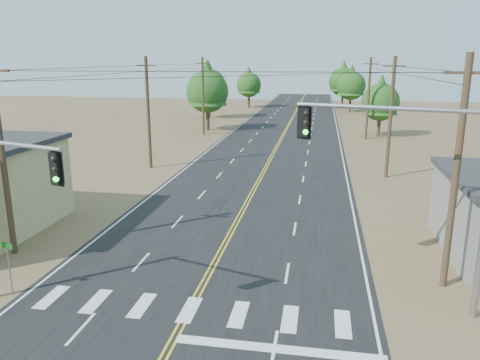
# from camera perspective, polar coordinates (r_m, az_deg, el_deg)

# --- Properties ---
(road) EXTENTS (15.00, 200.00, 0.02)m
(road) POSITION_cam_1_polar(r_m,az_deg,el_deg) (39.69, 2.51, 0.32)
(road) COLOR black
(road) RESTS_ON ground
(utility_pole_left_near) EXTENTS (1.80, 0.30, 10.00)m
(utility_pole_left_near) POSITION_cam_1_polar(r_m,az_deg,el_deg) (25.77, -26.99, 2.63)
(utility_pole_left_near) COLOR #4C3826
(utility_pole_left_near) RESTS_ON ground
(utility_pole_left_mid) EXTENTS (1.80, 0.30, 10.00)m
(utility_pole_left_mid) POSITION_cam_1_polar(r_m,az_deg,el_deg) (43.26, -11.12, 8.12)
(utility_pole_left_mid) COLOR #4C3826
(utility_pole_left_mid) RESTS_ON ground
(utility_pole_left_far) EXTENTS (1.80, 0.30, 10.00)m
(utility_pole_left_far) POSITION_cam_1_polar(r_m,az_deg,el_deg) (62.28, -4.53, 10.21)
(utility_pole_left_far) COLOR #4C3826
(utility_pole_left_far) RESTS_ON ground
(utility_pole_right_near) EXTENTS (1.80, 0.30, 10.00)m
(utility_pole_right_near) POSITION_cam_1_polar(r_m,az_deg,el_deg) (21.45, 24.84, 0.76)
(utility_pole_right_near) COLOR #4C3826
(utility_pole_right_near) RESTS_ON ground
(utility_pole_right_mid) EXTENTS (1.80, 0.30, 10.00)m
(utility_pole_right_mid) POSITION_cam_1_polar(r_m,az_deg,el_deg) (40.83, 17.87, 7.33)
(utility_pole_right_mid) COLOR #4C3826
(utility_pole_right_mid) RESTS_ON ground
(utility_pole_right_far) EXTENTS (1.80, 0.30, 10.00)m
(utility_pole_right_far) POSITION_cam_1_polar(r_m,az_deg,el_deg) (60.62, 15.38, 9.63)
(utility_pole_right_far) COLOR #4C3826
(utility_pole_right_far) RESTS_ON ground
(signal_mast_right) EXTENTS (7.29, 2.39, 8.13)m
(signal_mast_right) POSITION_cam_1_polar(r_m,az_deg,el_deg) (19.12, 21.72, 0.90)
(signal_mast_right) COLOR gray
(signal_mast_right) RESTS_ON ground
(street_sign) EXTENTS (0.68, 0.21, 2.34)m
(street_sign) POSITION_cam_1_polar(r_m,az_deg,el_deg) (22.10, -26.38, -8.74)
(street_sign) COLOR gray
(street_sign) RESTS_ON ground
(tree_left_near) EXTENTS (5.87, 5.87, 9.78)m
(tree_left_near) POSITION_cam_1_polar(r_m,az_deg,el_deg) (66.30, -4.02, 11.22)
(tree_left_near) COLOR #3F2D1E
(tree_left_near) RESTS_ON ground
(tree_left_mid) EXTENTS (5.83, 5.83, 9.72)m
(tree_left_mid) POSITION_cam_1_polar(r_m,az_deg,el_deg) (80.28, -3.83, 11.76)
(tree_left_mid) COLOR #3F2D1E
(tree_left_mid) RESTS_ON ground
(tree_left_far) EXTENTS (5.06, 5.06, 8.44)m
(tree_left_far) POSITION_cam_1_polar(r_m,az_deg,el_deg) (98.55, 1.09, 11.83)
(tree_left_far) COLOR #3F2D1E
(tree_left_far) RESTS_ON ground
(tree_right_near) EXTENTS (4.79, 4.79, 7.98)m
(tree_right_near) POSITION_cam_1_polar(r_m,az_deg,el_deg) (63.36, 16.79, 9.51)
(tree_right_near) COLOR #3F2D1E
(tree_right_near) RESTS_ON ground
(tree_right_mid) EXTENTS (5.37, 5.37, 8.95)m
(tree_right_mid) POSITION_cam_1_polar(r_m,az_deg,el_deg) (91.91, 13.41, 11.46)
(tree_right_mid) COLOR #3F2D1E
(tree_right_mid) RESTS_ON ground
(tree_right_far) EXTENTS (5.79, 5.79, 9.65)m
(tree_right_far) POSITION_cam_1_polar(r_m,az_deg,el_deg) (99.58, 12.50, 11.96)
(tree_right_far) COLOR #3F2D1E
(tree_right_far) RESTS_ON ground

